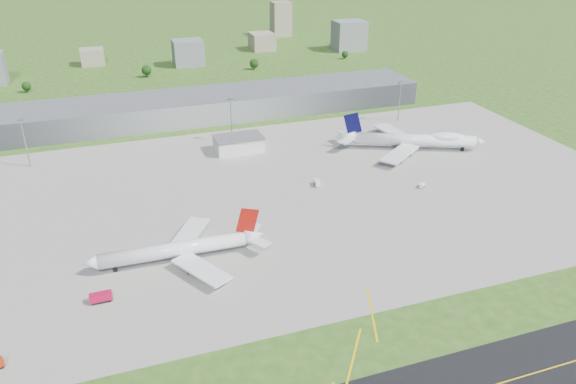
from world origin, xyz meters
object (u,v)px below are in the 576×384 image
object	(u,v)px
airliner_red_twin	(180,249)
tug_yellow	(236,237)
van_white_near	(317,183)
fire_truck	(101,298)
airliner_blue_quad	(415,140)
van_white_far	(422,186)

from	to	relation	value
airliner_red_twin	tug_yellow	world-z (taller)	airliner_red_twin
tug_yellow	van_white_near	world-z (taller)	van_white_near
fire_truck	tug_yellow	bearing A→B (deg)	24.36
van_white_near	airliner_blue_quad	bearing A→B (deg)	-59.58
airliner_blue_quad	tug_yellow	bearing A→B (deg)	-129.21
airliner_red_twin	tug_yellow	size ratio (longest dim) A/B	18.00
airliner_blue_quad	tug_yellow	size ratio (longest dim) A/B	20.29
airliner_red_twin	tug_yellow	bearing A→B (deg)	-157.96
van_white_far	fire_truck	bearing A→B (deg)	156.91
van_white_near	fire_truck	bearing A→B (deg)	130.37
airliner_red_twin	fire_truck	world-z (taller)	airliner_red_twin
van_white_near	van_white_far	distance (m)	51.14
fire_truck	van_white_near	world-z (taller)	fire_truck
airliner_blue_quad	fire_truck	size ratio (longest dim) A/B	10.20
tug_yellow	fire_truck	bearing A→B (deg)	169.12
airliner_blue_quad	tug_yellow	xyz separation A→B (m)	(-120.02, -61.21, -5.02)
fire_truck	van_white_near	bearing A→B (deg)	29.36
tug_yellow	van_white_far	xyz separation A→B (m)	(97.98, 16.41, 0.20)
tug_yellow	van_white_far	distance (m)	99.34
airliner_blue_quad	van_white_far	xyz separation A→B (m)	(-22.04, -44.80, -4.82)
airliner_red_twin	airliner_blue_quad	world-z (taller)	airliner_blue_quad
van_white_far	airliner_blue_quad	bearing A→B (deg)	25.29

